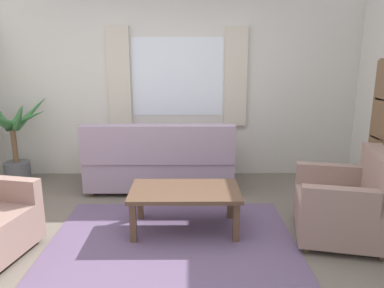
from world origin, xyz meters
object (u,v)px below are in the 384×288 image
Objects in this scene: armchair_right at (347,204)px; coffee_table at (185,195)px; couch at (160,163)px; potted_plant at (15,145)px.

coffee_table is (-1.57, 0.19, 0.03)m from armchair_right.
couch is 2.35m from armchair_right.
couch is at bearing -113.07° from armchair_right.
potted_plant is at bearing 149.54° from coffee_table.
couch is at bearing -5.24° from potted_plant.
potted_plant is at bearing -99.12° from armchair_right.
couch is 1.55× the size of potted_plant.
coffee_table is 0.90× the size of potted_plant.
armchair_right is 4.19m from potted_plant.
potted_plant is (-3.88, 1.56, 0.21)m from armchair_right.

